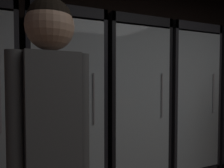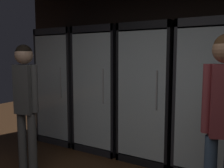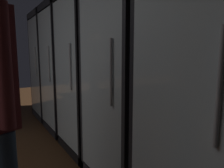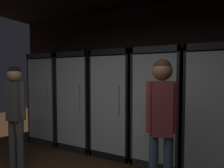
# 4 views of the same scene
# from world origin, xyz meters

# --- Properties ---
(wall_back) EXTENTS (6.00, 0.06, 2.80)m
(wall_back) POSITION_xyz_m (0.00, 3.03, 1.40)
(wall_back) COLOR black
(wall_back) RESTS_ON ground
(cooler_far_left) EXTENTS (0.76, 0.60, 1.96)m
(cooler_far_left) POSITION_xyz_m (-2.04, 2.74, 0.96)
(cooler_far_left) COLOR #2B2B30
(cooler_far_left) RESTS_ON ground
(cooler_left) EXTENTS (0.76, 0.60, 1.96)m
(cooler_left) POSITION_xyz_m (-1.23, 2.74, 0.96)
(cooler_left) COLOR black
(cooler_left) RESTS_ON ground
(cooler_center) EXTENTS (0.76, 0.60, 1.96)m
(cooler_center) POSITION_xyz_m (-0.41, 2.74, 0.96)
(cooler_center) COLOR black
(cooler_center) RESTS_ON ground
(cooler_right) EXTENTS (0.76, 0.60, 1.96)m
(cooler_right) POSITION_xyz_m (0.40, 2.74, 0.96)
(cooler_right) COLOR #2B2B30
(cooler_right) RESTS_ON ground
(shopper_near) EXTENTS (0.33, 0.23, 1.70)m
(shopper_near) POSITION_xyz_m (0.69, 1.64, 1.06)
(shopper_near) COLOR #384C66
(shopper_near) RESTS_ON ground
(shopper_far) EXTENTS (0.37, 0.22, 1.65)m
(shopper_far) POSITION_xyz_m (-1.52, 1.44, 1.03)
(shopper_far) COLOR #4C4C4C
(shopper_far) RESTS_ON ground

